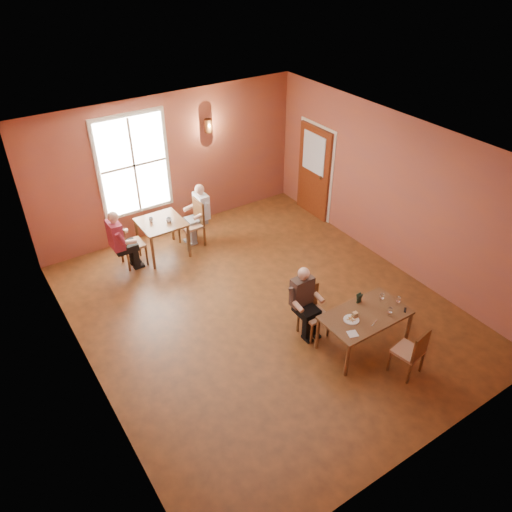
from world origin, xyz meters
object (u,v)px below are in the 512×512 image
second_table (163,238)px  diner_white (192,218)px  chair_diner_main (314,313)px  diner_main (316,307)px  main_table (363,330)px  chair_diner_white (191,224)px  chair_diner_maroon (132,243)px  chair_empty (408,350)px  diner_maroon (130,237)px

second_table → diner_white: bearing=0.0°
chair_diner_main → diner_main: bearing=90.0°
main_table → diner_main: 0.84m
main_table → diner_white: diner_white is taller
main_table → chair_diner_white: (-0.91, 4.25, 0.17)m
diner_main → chair_diner_maroon: (-1.71, 3.63, -0.13)m
chair_empty → chair_diner_maroon: 5.56m
diner_maroon → diner_white: bearing=90.0°
diner_main → diner_white: (-0.38, 3.63, 0.02)m
diner_main → main_table: bearing=128.9°
chair_diner_white → diner_white: size_ratio=0.80×
second_table → chair_diner_white: chair_diner_white is taller
chair_empty → diner_white: bearing=91.8°
chair_diner_main → chair_empty: (0.65, -1.43, -0.01)m
chair_diner_main → second_table: 3.75m
chair_empty → second_table: (-1.71, 5.03, -0.05)m
chair_diner_white → diner_white: diner_white is taller
main_table → chair_empty: size_ratio=1.59×
diner_main → chair_empty: bearing=115.0°
chair_diner_maroon → main_table: bearing=27.5°
main_table → chair_diner_main: chair_diner_main is taller
diner_maroon → diner_main: bearing=25.6°
diner_main → diner_maroon: bearing=-64.4°
chair_empty → second_table: 5.32m
second_table → diner_white: (0.68, 0.00, 0.24)m
chair_empty → diner_main: bearing=105.1°
diner_main → diner_white: size_ratio=0.97×
chair_diner_maroon → diner_maroon: bearing=-90.0°
chair_diner_main → diner_white: size_ratio=0.71×
main_table → diner_maroon: diner_maroon is taller
diner_main → diner_white: 3.65m
chair_diner_white → chair_diner_maroon: (-1.30, 0.00, -0.02)m
main_table → chair_empty: 0.81m
chair_diner_maroon → chair_diner_main: bearing=25.4°
diner_main → chair_diner_white: (-0.41, 3.63, -0.10)m
diner_white → main_table: bearing=-168.3°
chair_diner_main → chair_diner_white: chair_diner_white is taller
chair_diner_main → chair_diner_white: bearing=-83.5°
diner_white → diner_maroon: (-1.36, 0.00, 0.02)m
diner_white → diner_maroon: size_ratio=0.98×
chair_diner_main → second_table: chair_diner_main is taller
chair_diner_main → chair_diner_maroon: bearing=-64.6°
chair_empty → diner_maroon: diner_maroon is taller
diner_main → chair_empty: size_ratio=1.37×
chair_empty → chair_diner_white: bearing=92.1°
diner_white → diner_maroon: 1.36m
diner_maroon → chair_diner_maroon: bearing=90.0°
chair_diner_maroon → chair_empty: bearing=25.2°
main_table → diner_maroon: bearing=117.8°
chair_diner_white → chair_diner_maroon: size_ratio=1.05×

